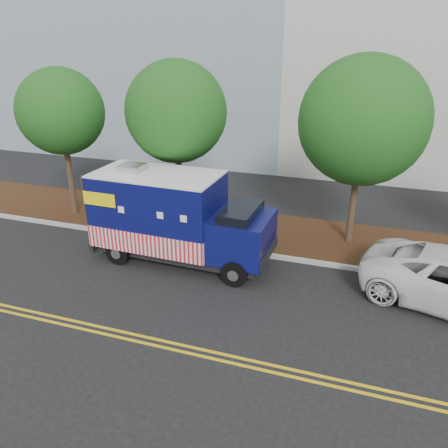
% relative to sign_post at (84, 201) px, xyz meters
% --- Properties ---
extents(ground, '(120.00, 120.00, 0.00)m').
position_rel_sign_post_xyz_m(ground, '(4.42, -1.73, -1.20)').
color(ground, black).
rests_on(ground, ground).
extents(curb, '(120.00, 0.18, 0.15)m').
position_rel_sign_post_xyz_m(curb, '(4.42, -0.33, -1.12)').
color(curb, '#9E9E99').
rests_on(curb, ground).
extents(mulch_strip, '(120.00, 4.00, 0.15)m').
position_rel_sign_post_xyz_m(mulch_strip, '(4.42, 1.77, -1.12)').
color(mulch_strip, black).
rests_on(mulch_strip, ground).
extents(centerline_near, '(120.00, 0.10, 0.01)m').
position_rel_sign_post_xyz_m(centerline_near, '(4.42, -6.18, -1.19)').
color(centerline_near, gold).
rests_on(centerline_near, ground).
extents(centerline_far, '(120.00, 0.10, 0.01)m').
position_rel_sign_post_xyz_m(centerline_far, '(4.42, -6.43, -1.19)').
color(centerline_far, gold).
rests_on(centerline_far, ground).
extents(tree_a, '(3.71, 3.71, 6.70)m').
position_rel_sign_post_xyz_m(tree_a, '(-1.28, 0.93, 3.63)').
color(tree_a, '#38281C').
rests_on(tree_a, ground).
extents(tree_b, '(4.08, 4.08, 7.08)m').
position_rel_sign_post_xyz_m(tree_b, '(3.99, 1.28, 3.83)').
color(tree_b, '#38281C').
rests_on(tree_b, ground).
extents(tree_c, '(4.75, 4.75, 7.35)m').
position_rel_sign_post_xyz_m(tree_c, '(11.18, 1.86, 3.78)').
color(tree_c, '#38281C').
rests_on(tree_c, ground).
extents(sign_post, '(0.06, 0.06, 2.40)m').
position_rel_sign_post_xyz_m(sign_post, '(0.00, 0.00, 0.00)').
color(sign_post, '#473828').
rests_on(sign_post, ground).
extents(food_truck, '(6.81, 2.76, 3.54)m').
position_rel_sign_post_xyz_m(food_truck, '(4.97, -1.50, 0.40)').
color(food_truck, black).
rests_on(food_truck, ground).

